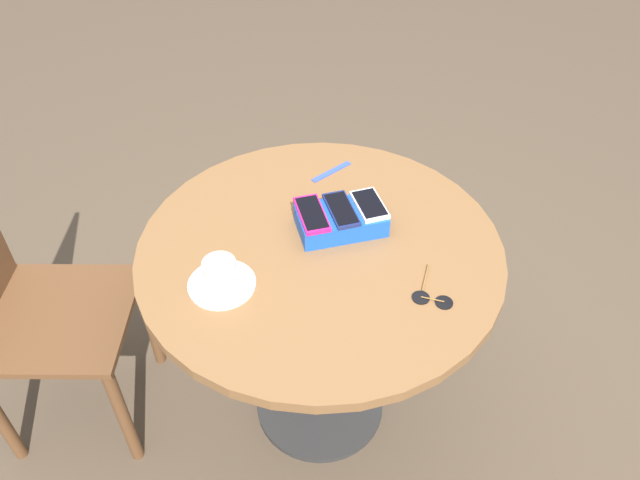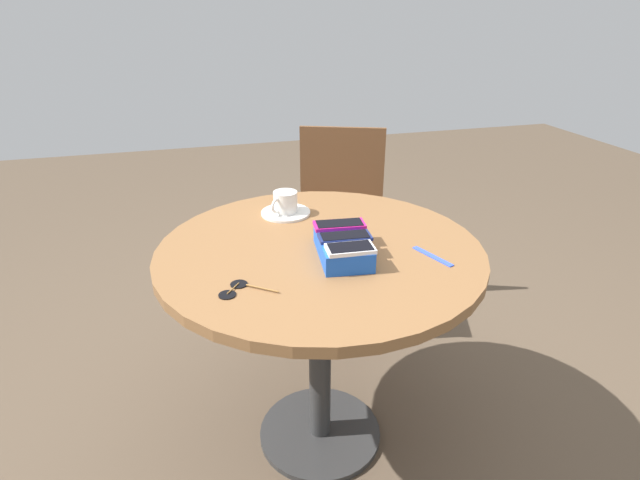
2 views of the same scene
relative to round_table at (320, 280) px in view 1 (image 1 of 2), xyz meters
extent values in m
plane|color=brown|center=(0.00, 0.00, -0.59)|extent=(8.00, 8.00, 0.00)
cylinder|color=#2D2D2D|center=(0.00, 0.00, -0.58)|extent=(0.41, 0.41, 0.02)
cylinder|color=#2D2D2D|center=(0.00, 0.00, -0.24)|extent=(0.07, 0.07, 0.67)
cylinder|color=brown|center=(0.00, 0.00, 0.11)|extent=(0.92, 0.92, 0.03)
cube|color=blue|center=(-0.07, -0.04, 0.15)|extent=(0.23, 0.15, 0.05)
cube|color=white|center=(-0.08, -0.11, 0.14)|extent=(0.12, 0.02, 0.02)
cube|color=silver|center=(-0.15, -0.04, 0.18)|extent=(0.08, 0.13, 0.01)
cube|color=black|center=(-0.15, -0.04, 0.19)|extent=(0.07, 0.11, 0.00)
cube|color=navy|center=(-0.08, -0.05, 0.18)|extent=(0.07, 0.14, 0.01)
cube|color=black|center=(-0.08, -0.05, 0.19)|extent=(0.06, 0.13, 0.00)
cube|color=#D11975|center=(0.00, -0.06, 0.18)|extent=(0.08, 0.15, 0.01)
cube|color=black|center=(0.00, -0.06, 0.19)|extent=(0.07, 0.13, 0.00)
cylinder|color=silver|center=(0.26, 0.04, 0.13)|extent=(0.16, 0.16, 0.01)
cylinder|color=silver|center=(0.26, 0.04, 0.16)|extent=(0.08, 0.08, 0.07)
cylinder|color=brown|center=(0.26, 0.04, 0.19)|extent=(0.07, 0.07, 0.00)
torus|color=silver|center=(0.24, 0.08, 0.16)|extent=(0.04, 0.05, 0.05)
cube|color=blue|center=(-0.14, -0.28, 0.12)|extent=(0.13, 0.06, 0.00)
cylinder|color=black|center=(-0.19, 0.28, 0.12)|extent=(0.04, 0.04, 0.00)
cylinder|color=black|center=(-0.15, 0.25, 0.12)|extent=(0.04, 0.04, 0.00)
cylinder|color=olive|center=(-0.17, 0.26, 0.13)|extent=(0.04, 0.03, 0.00)
cylinder|color=olive|center=(-0.19, 0.20, 0.13)|extent=(0.06, 0.07, 0.00)
cube|color=brown|center=(0.68, -0.27, -0.16)|extent=(0.52, 0.52, 0.02)
cylinder|color=brown|center=(0.58, -0.04, -0.38)|extent=(0.04, 0.04, 0.43)
cylinder|color=brown|center=(0.45, -0.37, -0.38)|extent=(0.04, 0.04, 0.43)
cylinder|color=brown|center=(0.78, -0.51, -0.38)|extent=(0.04, 0.04, 0.43)
camera|label=1|loc=(0.41, 1.06, 1.19)|focal=35.00mm
camera|label=2|loc=(-1.21, 0.34, 0.74)|focal=28.00mm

